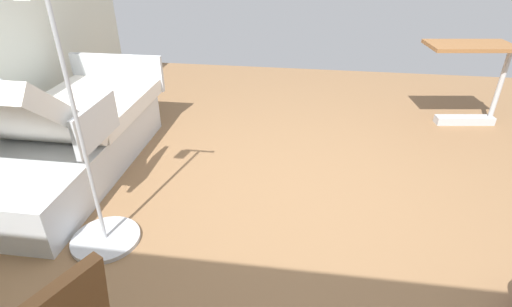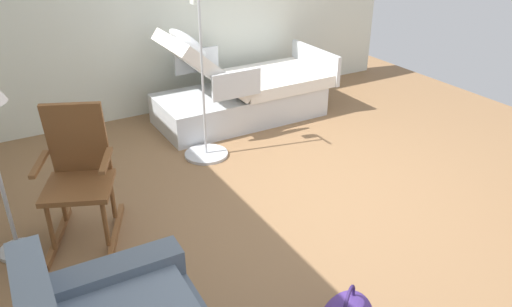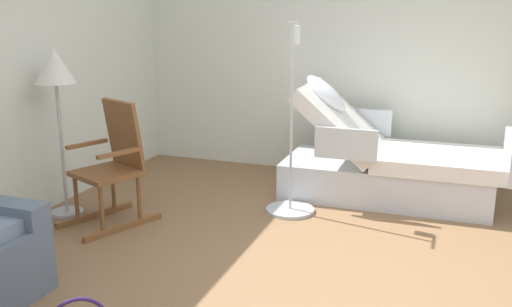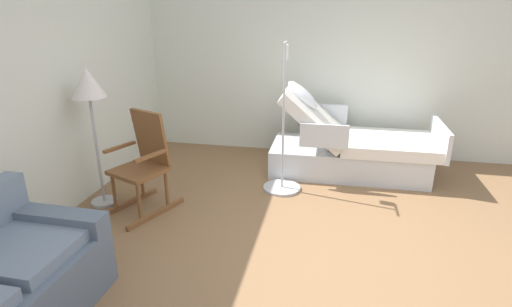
% 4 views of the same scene
% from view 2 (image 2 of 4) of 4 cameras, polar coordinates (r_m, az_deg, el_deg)
% --- Properties ---
extents(ground_plane, '(6.71, 6.71, 0.00)m').
position_cam_2_polar(ground_plane, '(4.47, 7.46, -4.68)').
color(ground_plane, olive).
extents(hospital_bed, '(1.05, 2.07, 1.20)m').
position_cam_2_polar(hospital_bed, '(5.87, -1.75, 6.92)').
color(hospital_bed, silver).
rests_on(hospital_bed, ground).
extents(rocking_chair, '(0.88, 0.73, 1.05)m').
position_cam_2_polar(rocking_chair, '(3.93, -19.55, -2.43)').
color(rocking_chair, brown).
rests_on(rocking_chair, ground).
extents(iv_pole, '(0.44, 0.44, 1.69)m').
position_cam_2_polar(iv_pole, '(5.02, -5.85, 2.34)').
color(iv_pole, '#B2B5BA').
rests_on(iv_pole, ground).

